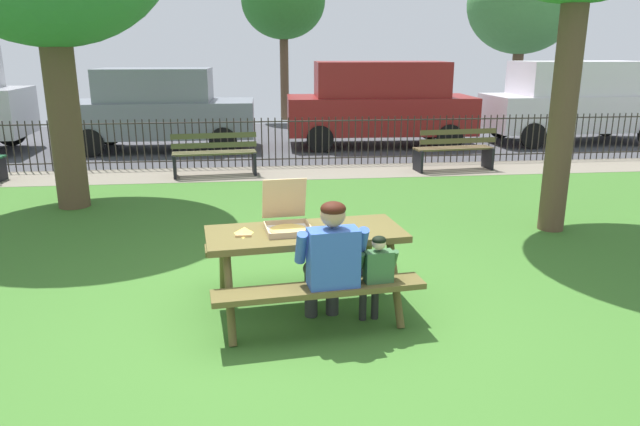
{
  "coord_description": "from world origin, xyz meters",
  "views": [
    {
      "loc": [
        -0.38,
        -4.9,
        2.38
      ],
      "look_at": [
        0.28,
        0.83,
        0.75
      ],
      "focal_mm": 32.72,
      "sensor_mm": 36.0,
      "label": 1
    }
  ],
  "objects_px": {
    "parked_car_left": "(160,108)",
    "parked_car_right": "(576,100)",
    "pizza_box_open": "(287,220)",
    "parked_car_center": "(380,102)",
    "adult_at_table": "(330,260)",
    "picnic_table_foreground": "(305,249)",
    "child_at_table": "(376,272)",
    "pizza_slice_on_table": "(244,233)",
    "far_tree_midleft": "(283,1)",
    "far_tree_center": "(523,4)",
    "park_bench_right": "(454,150)",
    "park_bench_center": "(215,155)"
  },
  "relations": [
    {
      "from": "pizza_box_open",
      "to": "park_bench_center",
      "type": "xyz_separation_m",
      "value": [
        -1.04,
        6.12,
        -0.44
      ]
    },
    {
      "from": "child_at_table",
      "to": "parked_car_right",
      "type": "height_order",
      "value": "parked_car_right"
    },
    {
      "from": "parked_car_left",
      "to": "parked_car_right",
      "type": "distance_m",
      "value": 10.58
    },
    {
      "from": "park_bench_right",
      "to": "parked_car_right",
      "type": "bearing_deg",
      "value": 36.77
    },
    {
      "from": "adult_at_table",
      "to": "far_tree_midleft",
      "type": "bearing_deg",
      "value": 88.19
    },
    {
      "from": "pizza_box_open",
      "to": "parked_car_right",
      "type": "bearing_deg",
      "value": 49.23
    },
    {
      "from": "picnic_table_foreground",
      "to": "park_bench_right",
      "type": "xyz_separation_m",
      "value": [
        3.57,
        6.18,
        -0.18
      ]
    },
    {
      "from": "park_bench_right",
      "to": "far_tree_midleft",
      "type": "height_order",
      "value": "far_tree_midleft"
    },
    {
      "from": "child_at_table",
      "to": "park_bench_right",
      "type": "xyz_separation_m",
      "value": [
        3.01,
        6.65,
        -0.11
      ]
    },
    {
      "from": "park_bench_center",
      "to": "park_bench_right",
      "type": "xyz_separation_m",
      "value": [
        4.78,
        0.0,
        0.0
      ]
    },
    {
      "from": "pizza_slice_on_table",
      "to": "parked_car_right",
      "type": "relative_size",
      "value": 0.06
    },
    {
      "from": "adult_at_table",
      "to": "park_bench_center",
      "type": "height_order",
      "value": "adult_at_table"
    },
    {
      "from": "adult_at_table",
      "to": "parked_car_center",
      "type": "height_order",
      "value": "parked_car_center"
    },
    {
      "from": "adult_at_table",
      "to": "parked_car_right",
      "type": "xyz_separation_m",
      "value": [
        7.75,
        9.91,
        0.44
      ]
    },
    {
      "from": "park_bench_center",
      "to": "parked_car_center",
      "type": "relative_size",
      "value": 0.35
    },
    {
      "from": "parked_car_center",
      "to": "pizza_box_open",
      "type": "bearing_deg",
      "value": -107.13
    },
    {
      "from": "child_at_table",
      "to": "far_tree_center",
      "type": "bearing_deg",
      "value": 62.04
    },
    {
      "from": "pizza_box_open",
      "to": "child_at_table",
      "type": "xyz_separation_m",
      "value": [
        0.73,
        -0.52,
        -0.34
      ]
    },
    {
      "from": "park_bench_center",
      "to": "parked_car_left",
      "type": "height_order",
      "value": "parked_car_left"
    },
    {
      "from": "park_bench_right",
      "to": "parked_car_center",
      "type": "height_order",
      "value": "parked_car_center"
    },
    {
      "from": "parked_car_center",
      "to": "parked_car_right",
      "type": "xyz_separation_m",
      "value": [
        5.19,
        0.0,
        0.0
      ]
    },
    {
      "from": "parked_car_right",
      "to": "picnic_table_foreground",
      "type": "bearing_deg",
      "value": -130.03
    },
    {
      "from": "park_bench_right",
      "to": "picnic_table_foreground",
      "type": "bearing_deg",
      "value": -120.05
    },
    {
      "from": "child_at_table",
      "to": "park_bench_center",
      "type": "bearing_deg",
      "value": 104.93
    },
    {
      "from": "pizza_box_open",
      "to": "parked_car_right",
      "type": "xyz_separation_m",
      "value": [
        8.08,
        9.37,
        0.24
      ]
    },
    {
      "from": "parked_car_left",
      "to": "park_bench_center",
      "type": "bearing_deg",
      "value": -65.84
    },
    {
      "from": "adult_at_table",
      "to": "parked_car_left",
      "type": "height_order",
      "value": "parked_car_left"
    },
    {
      "from": "pizza_box_open",
      "to": "child_at_table",
      "type": "relative_size",
      "value": 0.6
    },
    {
      "from": "parked_car_right",
      "to": "pizza_box_open",
      "type": "bearing_deg",
      "value": -130.77
    },
    {
      "from": "park_bench_center",
      "to": "park_bench_right",
      "type": "relative_size",
      "value": 1.0
    },
    {
      "from": "pizza_box_open",
      "to": "far_tree_midleft",
      "type": "height_order",
      "value": "far_tree_midleft"
    },
    {
      "from": "park_bench_center",
      "to": "parked_car_left",
      "type": "xyz_separation_m",
      "value": [
        -1.46,
        3.25,
        0.59
      ]
    },
    {
      "from": "park_bench_right",
      "to": "parked_car_left",
      "type": "relative_size",
      "value": 0.37
    },
    {
      "from": "pizza_slice_on_table",
      "to": "far_tree_center",
      "type": "relative_size",
      "value": 0.05
    },
    {
      "from": "parked_car_right",
      "to": "adult_at_table",
      "type": "bearing_deg",
      "value": -128.02
    },
    {
      "from": "far_tree_midleft",
      "to": "far_tree_center",
      "type": "distance_m",
      "value": 8.32
    },
    {
      "from": "child_at_table",
      "to": "park_bench_right",
      "type": "distance_m",
      "value": 7.3
    },
    {
      "from": "parked_car_left",
      "to": "parked_car_right",
      "type": "height_order",
      "value": "parked_car_right"
    },
    {
      "from": "child_at_table",
      "to": "parked_car_right",
      "type": "distance_m",
      "value": 12.34
    },
    {
      "from": "pizza_slice_on_table",
      "to": "child_at_table",
      "type": "height_order",
      "value": "child_at_table"
    },
    {
      "from": "picnic_table_foreground",
      "to": "parked_car_left",
      "type": "xyz_separation_m",
      "value": [
        -2.66,
        9.42,
        0.41
      ]
    },
    {
      "from": "parked_car_left",
      "to": "far_tree_center",
      "type": "xyz_separation_m",
      "value": [
        11.65,
        5.98,
        2.88
      ]
    },
    {
      "from": "adult_at_table",
      "to": "parked_car_left",
      "type": "distance_m",
      "value": 10.31
    },
    {
      "from": "picnic_table_foreground",
      "to": "parked_car_left",
      "type": "relative_size",
      "value": 0.44
    },
    {
      "from": "parked_car_left",
      "to": "parked_car_right",
      "type": "xyz_separation_m",
      "value": [
        10.58,
        -0.0,
        0.09
      ]
    },
    {
      "from": "parked_car_right",
      "to": "pizza_slice_on_table",
      "type": "bearing_deg",
      "value": -131.92
    },
    {
      "from": "far_tree_midleft",
      "to": "pizza_box_open",
      "type": "bearing_deg",
      "value": -93.11
    },
    {
      "from": "picnic_table_foreground",
      "to": "child_at_table",
      "type": "relative_size",
      "value": 2.24
    },
    {
      "from": "parked_car_left",
      "to": "parked_car_center",
      "type": "height_order",
      "value": "parked_car_center"
    },
    {
      "from": "adult_at_table",
      "to": "parked_car_right",
      "type": "bearing_deg",
      "value": 51.98
    }
  ]
}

